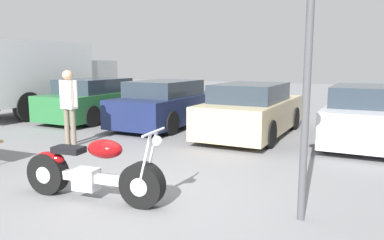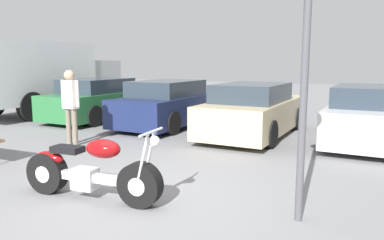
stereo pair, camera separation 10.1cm
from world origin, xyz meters
The scene contains 9 objects.
ground_plane centered at (0.00, 0.00, 0.00)m, with size 60.00×60.00×0.00m, color slate.
motorcycle centered at (-0.61, -0.33, 0.40)m, with size 2.16×0.65×1.04m.
parked_car_green centered at (-5.50, 5.52, 0.64)m, with size 1.81×4.25×1.37m.
parked_car_navy centered at (-2.78, 5.50, 0.64)m, with size 1.81×4.25×1.37m.
parked_car_champagne centered at (-0.06, 5.20, 0.64)m, with size 1.81×4.25×1.37m.
parked_car_silver centered at (2.66, 5.60, 0.64)m, with size 1.81×4.25×1.37m.
delivery_truck centered at (-8.25, 5.43, 1.46)m, with size 2.25×6.25×2.60m.
lamp_post centered at (2.14, 0.30, 2.16)m, with size 0.26×0.26×3.24m.
person_standing centered at (-3.40, 2.10, 1.04)m, with size 0.52×0.23×1.73m.
Camera 1 is at (2.91, -4.19, 1.92)m, focal length 35.00 mm.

